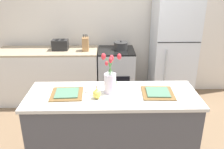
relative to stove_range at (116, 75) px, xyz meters
name	(u,v)px	position (x,y,z in m)	size (l,w,h in m)	color
back_wall	(110,20)	(-0.10, 0.40, 0.89)	(5.20, 0.08, 2.70)	silver
kitchen_island	(112,130)	(-0.10, -1.60, -0.01)	(1.80, 0.66, 0.90)	#4C4C51
back_counter	(49,76)	(-1.16, 0.00, 0.00)	(1.68, 0.60, 0.92)	silver
stove_range	(116,75)	(0.00, 0.00, 0.00)	(0.60, 0.61, 0.92)	#B2B5B7
refrigerator	(173,50)	(0.95, 0.00, 0.45)	(0.68, 0.67, 1.81)	silver
flower_vase	(110,80)	(-0.12, -1.55, 0.59)	(0.20, 0.14, 0.43)	silver
pear_figurine	(97,94)	(-0.26, -1.69, 0.49)	(0.08, 0.08, 0.14)	#E5CC4C
plate_setting_left	(67,94)	(-0.58, -1.60, 0.45)	(0.34, 0.34, 0.02)	brown
plate_setting_right	(158,93)	(0.38, -1.60, 0.45)	(0.34, 0.34, 0.02)	brown
toaster	(60,45)	(-0.93, 0.02, 0.55)	(0.28, 0.18, 0.17)	black
cooking_pot	(121,46)	(0.08, 0.03, 0.52)	(0.24, 0.24, 0.15)	#2D2D2D
knife_block	(85,44)	(-0.51, -0.03, 0.57)	(0.10, 0.14, 0.27)	#A37547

